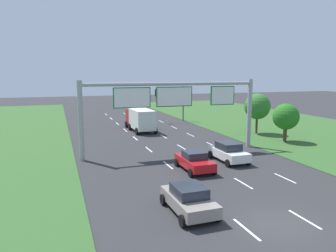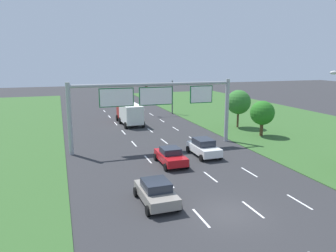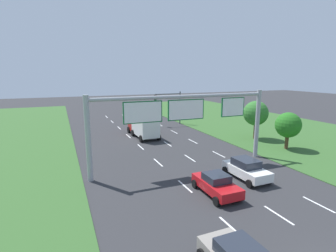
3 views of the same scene
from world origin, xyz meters
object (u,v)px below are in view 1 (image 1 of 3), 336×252
box_truck (140,119)px  car_lead_silver (189,199)px  car_mid_lane (195,161)px  roadside_tree_mid (286,117)px  sign_gantry (173,102)px  roadside_tree_far (257,106)px  traffic_light_mast (172,97)px  car_near_red (229,152)px

box_truck → car_lead_silver: bearing=-99.9°
car_lead_silver → car_mid_lane: car_lead_silver is taller
car_lead_silver → box_truck: box_truck is taller
roadside_tree_mid → sign_gantry: bearing=-176.5°
car_mid_lane → roadside_tree_far: (13.67, 12.00, 2.72)m
roadside_tree_far → car_mid_lane: bearing=-138.7°
car_mid_lane → sign_gantry: size_ratio=0.24×
box_truck → traffic_light_mast: 9.71m
car_near_red → traffic_light_mast: bearing=81.6°
car_near_red → car_lead_silver: car_near_red is taller
box_truck → roadside_tree_mid: roadside_tree_mid is taller
box_truck → roadside_tree_mid: bearing=-43.8°
roadside_tree_far → roadside_tree_mid: bearing=-88.2°
car_mid_lane → roadside_tree_far: roadside_tree_far is taller
box_truck → sign_gantry: bearing=-91.9°
car_mid_lane → car_near_red: bearing=21.4°
car_mid_lane → roadside_tree_mid: bearing=26.1°
sign_gantry → roadside_tree_far: (13.41, 6.09, -1.47)m
car_lead_silver → roadside_tree_far: size_ratio=0.81×
sign_gantry → roadside_tree_far: size_ratio=3.38×
car_lead_silver → roadside_tree_mid: bearing=37.9°
box_truck → traffic_light_mast: size_ratio=1.28×
car_near_red → roadside_tree_far: 14.60m
car_mid_lane → roadside_tree_far: bearing=41.4°
car_near_red → roadside_tree_far: (9.80, 10.50, 2.64)m
car_near_red → car_mid_lane: (-3.87, -1.51, -0.08)m
traffic_light_mast → roadside_tree_mid: (6.76, -18.77, -1.04)m
box_truck → sign_gantry: 13.44m
car_lead_silver → traffic_light_mast: traffic_light_mast is taller
roadside_tree_far → traffic_light_mast: bearing=116.0°
traffic_light_mast → roadside_tree_mid: 19.97m
car_near_red → traffic_light_mast: size_ratio=0.76×
car_lead_silver → sign_gantry: sign_gantry is taller
traffic_light_mast → car_near_red: bearing=-97.6°
roadside_tree_mid → roadside_tree_far: roadside_tree_far is taller
car_mid_lane → roadside_tree_mid: (13.84, 6.74, 2.07)m
traffic_light_mast → roadside_tree_far: 15.03m
car_lead_silver → car_mid_lane: (3.44, 7.23, -0.02)m
box_truck → traffic_light_mast: bearing=42.4°
car_mid_lane → roadside_tree_mid: size_ratio=0.97×
car_near_red → roadside_tree_far: bearing=46.2°
car_mid_lane → traffic_light_mast: size_ratio=0.74×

